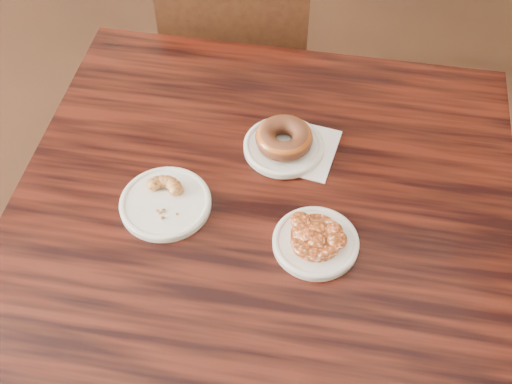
{
  "coord_description": "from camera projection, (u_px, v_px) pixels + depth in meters",
  "views": [
    {
      "loc": [
        0.21,
        -0.55,
        1.74
      ],
      "look_at": [
        0.26,
        0.19,
        0.8
      ],
      "focal_mm": 45.0,
      "sensor_mm": 36.0,
      "label": 1
    }
  ],
  "objects": [
    {
      "name": "apple_fritter",
      "position": [
        316.0,
        236.0,
        1.16
      ],
      "size": [
        0.13,
        0.13,
        0.03
      ],
      "primitive_type": null,
      "color": "#401C06",
      "rests_on": "plate_fritter"
    },
    {
      "name": "plate_cruller",
      "position": [
        166.0,
        203.0,
        1.23
      ],
      "size": [
        0.18,
        0.18,
        0.01
      ],
      "primitive_type": "cylinder",
      "color": "white",
      "rests_on": "cafe_table"
    },
    {
      "name": "cruller_fragment",
      "position": [
        164.0,
        198.0,
        1.22
      ],
      "size": [
        0.09,
        0.09,
        0.02
      ],
      "primitive_type": null,
      "color": "brown",
      "rests_on": "plate_cruller"
    },
    {
      "name": "glazed_donut",
      "position": [
        284.0,
        138.0,
        1.3
      ],
      "size": [
        0.12,
        0.12,
        0.04
      ],
      "primitive_type": "torus",
      "color": "#904614",
      "rests_on": "plate_donut"
    },
    {
      "name": "cafe_table",
      "position": [
        261.0,
        304.0,
        1.53
      ],
      "size": [
        1.18,
        1.18,
        0.75
      ],
      "primitive_type": "cube",
      "rotation": [
        0.0,
        0.0,
        -0.24
      ],
      "color": "black",
      "rests_on": "floor"
    },
    {
      "name": "plate_fritter",
      "position": [
        316.0,
        243.0,
        1.18
      ],
      "size": [
        0.16,
        0.16,
        0.01
      ],
      "primitive_type": "cylinder",
      "color": "white",
      "rests_on": "cafe_table"
    },
    {
      "name": "chair_far",
      "position": [
        239.0,
        55.0,
        1.98
      ],
      "size": [
        0.48,
        0.48,
        0.9
      ],
      "primitive_type": null,
      "rotation": [
        0.0,
        0.0,
        3.02
      ],
      "color": "black",
      "rests_on": "floor"
    },
    {
      "name": "napkin",
      "position": [
        299.0,
        148.0,
        1.33
      ],
      "size": [
        0.19,
        0.19,
        0.0
      ],
      "primitive_type": "cube",
      "rotation": [
        0.0,
        0.0,
        -0.39
      ],
      "color": "white",
      "rests_on": "cafe_table"
    },
    {
      "name": "plate_donut",
      "position": [
        284.0,
        147.0,
        1.32
      ],
      "size": [
        0.17,
        0.17,
        0.01
      ],
      "primitive_type": "cylinder",
      "color": "white",
      "rests_on": "napkin"
    }
  ]
}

